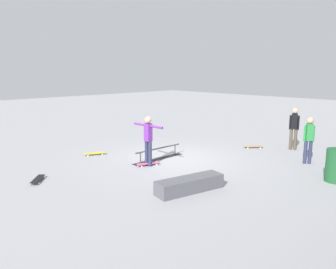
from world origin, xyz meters
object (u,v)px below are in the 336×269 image
Objects in this scene: loose_skateboard_natural at (253,146)px; trash_bin at (336,165)px; skateboard_main at (148,164)px; bystander_green_shirt at (309,138)px; skater_main at (148,137)px; skate_ledge at (190,184)px; loose_skateboard_black at (38,179)px; bystander_black_shirt at (294,126)px; loose_skateboard_yellow at (95,153)px; grind_rail at (159,154)px.

loose_skateboard_natural is 4.50m from trash_bin.
bystander_green_shirt is (-4.19, 3.73, 0.86)m from skateboard_main.
trash_bin is (-2.87, 5.12, -0.51)m from skater_main.
loose_skateboard_natural is (-0.73, -2.60, -0.86)m from bystander_green_shirt.
skate_ledge reaches higher than loose_skateboard_black.
skateboard_main is at bearing -134.84° from bystander_black_shirt.
bystander_black_shirt is at bearing 87.20° from bystander_green_shirt.
loose_skateboard_yellow is at bearing -57.95° from skateboard_main.
skate_ledge reaches higher than loose_skateboard_yellow.
loose_skateboard_black is at bearing -155.26° from loose_skateboard_natural.
skater_main is 5.59m from bystander_green_shirt.
grind_rail is 2.86× the size of loose_skateboard_yellow.
loose_skateboard_yellow is at bearing -65.95° from trash_bin.
loose_skateboard_yellow is at bearing 158.17° from loose_skateboard_black.
grind_rail is at bearing -141.54° from bystander_black_shirt.
bystander_black_shirt is (-4.99, 2.79, 0.80)m from grind_rail.
trash_bin is (-3.68, 2.48, 0.30)m from skate_ledge.
skater_main is 1.04× the size of bystander_green_shirt.
loose_skateboard_black is at bearing -132.80° from bystander_black_shirt.
skateboard_main is at bearing -106.84° from skate_ledge.
trash_bin is at bearing -84.48° from bystander_green_shirt.
skate_ledge reaches higher than skateboard_main.
trash_bin is at bearing 146.08° from skate_ledge.
loose_skateboard_yellow is (1.38, -2.16, -0.11)m from grind_rail.
skater_main is 5.11m from loose_skateboard_natural.
skate_ledge is 2.01× the size of trash_bin.
loose_skateboard_black is (7.61, -4.77, -0.86)m from bystander_green_shirt.
skateboard_main is 3.58m from loose_skateboard_black.
trash_bin is at bearing -152.60° from skater_main.
loose_skateboard_black is 3.25m from loose_skateboard_yellow.
bystander_black_shirt is 2.15× the size of loose_skateboard_yellow.
loose_skateboard_natural is (-4.08, 1.50, -0.11)m from grind_rail.
loose_skateboard_black is (9.25, -3.46, -0.91)m from bystander_black_shirt.
loose_skateboard_natural is (0.91, -1.29, -0.91)m from bystander_black_shirt.
bystander_black_shirt reaches higher than skateboard_main.
bystander_green_shirt is 2.83m from loose_skateboard_natural.
bystander_black_shirt reaches higher than loose_skateboard_yellow.
loose_skateboard_black is at bearing -8.44° from grind_rail.
loose_skateboard_natural is (-5.72, -1.52, -0.12)m from skate_ledge.
trash_bin is at bearing 110.85° from grind_rail.
loose_skateboard_natural is at bearing -167.12° from bystander_black_shirt.
bystander_green_shirt reaches higher than skateboard_main.
grind_rail is 5.87m from trash_bin.
loose_skateboard_yellow is (0.54, -2.53, 0.00)m from skateboard_main.
trash_bin is (-3.42, 7.66, 0.42)m from loose_skateboard_yellow.
trash_bin is (1.31, 1.40, -0.44)m from bystander_green_shirt.
loose_skateboard_yellow is at bearing -174.54° from loose_skateboard_natural.
loose_skateboard_yellow is 1.09× the size of loose_skateboard_natural.
trash_bin is at bearing -69.71° from bystander_black_shirt.
loose_skateboard_yellow is (-2.89, -1.49, 0.00)m from loose_skateboard_black.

